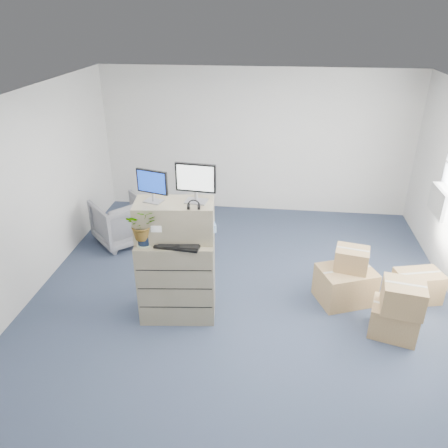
{
  "coord_description": "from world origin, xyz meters",
  "views": [
    {
      "loc": [
        0.36,
        -4.79,
        3.77
      ],
      "look_at": [
        -0.26,
        0.4,
        1.15
      ],
      "focal_mm": 35.0,
      "sensor_mm": 36.0,
      "label": 1
    }
  ],
  "objects": [
    {
      "name": "phone_dock",
      "position": [
        -0.91,
        -0.05,
        1.19
      ],
      "size": [
        0.08,
        0.07,
        0.16
      ],
      "rotation": [
        0.0,
        0.0,
        0.11
      ],
      "color": "silver",
      "rests_on": "filing_cabinet_lower"
    },
    {
      "name": "mouse",
      "position": [
        -0.48,
        -0.17,
        1.16
      ],
      "size": [
        0.13,
        0.1,
        0.04
      ],
      "primitive_type": "ellipsoid",
      "rotation": [
        0.0,
        0.0,
        0.33
      ],
      "color": "silver",
      "rests_on": "filing_cabinet_lower"
    },
    {
      "name": "headphones",
      "position": [
        -0.55,
        -0.18,
        1.66
      ],
      "size": [
        0.15,
        0.03,
        0.15
      ],
      "primitive_type": "torus",
      "rotation": [
        1.57,
        0.0,
        0.11
      ],
      "color": "black",
      "rests_on": "filing_cabinet_upper"
    },
    {
      "name": "external_drive",
      "position": [
        -0.51,
        0.08,
        1.17
      ],
      "size": [
        0.26,
        0.23,
        0.07
      ],
      "primitive_type": "cube",
      "rotation": [
        0.0,
        0.0,
        0.34
      ],
      "color": "black",
      "rests_on": "filing_cabinet_lower"
    },
    {
      "name": "monitor_right",
      "position": [
        -0.56,
        0.02,
        1.9
      ],
      "size": [
        0.5,
        0.22,
        0.49
      ],
      "rotation": [
        0.0,
        0.0,
        -0.11
      ],
      "color": "#99999E",
      "rests_on": "filing_cabinet_upper"
    },
    {
      "name": "ground",
      "position": [
        0.0,
        0.0,
        0.0
      ],
      "size": [
        7.0,
        7.0,
        0.0
      ],
      "primitive_type": "plane",
      "color": "#273446",
      "rests_on": "ground"
    },
    {
      "name": "tissue_box",
      "position": [
        -0.47,
        0.05,
        1.25
      ],
      "size": [
        0.31,
        0.22,
        0.1
      ],
      "primitive_type": "cube",
      "rotation": [
        0.0,
        0.0,
        0.32
      ],
      "color": "#4086DB",
      "rests_on": "external_drive"
    },
    {
      "name": "water_bottle",
      "position": [
        -0.77,
        -0.03,
        1.27
      ],
      "size": [
        0.08,
        0.08,
        0.26
      ],
      "primitive_type": "cylinder",
      "color": "gray",
      "rests_on": "filing_cabinet_lower"
    },
    {
      "name": "filing_cabinet_upper",
      "position": [
        -0.83,
        -0.02,
        1.38
      ],
      "size": [
        1.02,
        0.59,
        0.49
      ],
      "primitive_type": "cube",
      "rotation": [
        0.0,
        0.0,
        0.11
      ],
      "color": "gray",
      "rests_on": "filing_cabinet_lower"
    },
    {
      "name": "ac_unit",
      "position": [
        2.87,
        1.4,
        1.2
      ],
      "size": [
        0.24,
        0.6,
        0.4
      ],
      "primitive_type": "cube",
      "color": "silver",
      "rests_on": "wall_right"
    },
    {
      "name": "keyboard",
      "position": [
        -0.75,
        -0.25,
        1.15
      ],
      "size": [
        0.57,
        0.28,
        0.03
      ],
      "primitive_type": "cube",
      "rotation": [
        0.0,
        0.0,
        -0.09
      ],
      "color": "black",
      "rests_on": "filing_cabinet_lower"
    },
    {
      "name": "potted_plant",
      "position": [
        -1.17,
        -0.25,
        1.37
      ],
      "size": [
        0.42,
        0.46,
        0.4
      ],
      "rotation": [
        0.0,
        0.0,
        0.11
      ],
      "color": "#97AF8D",
      "rests_on": "filing_cabinet_lower"
    },
    {
      "name": "monitor_left",
      "position": [
        -1.08,
        -0.04,
        1.85
      ],
      "size": [
        0.4,
        0.21,
        0.41
      ],
      "rotation": [
        0.0,
        0.0,
        -0.29
      ],
      "color": "#99999E",
      "rests_on": "filing_cabinet_upper"
    },
    {
      "name": "filing_cabinet_lower",
      "position": [
        -0.82,
        -0.08,
        0.57
      ],
      "size": [
        1.03,
        0.7,
        1.14
      ],
      "primitive_type": "cube",
      "rotation": [
        0.0,
        0.0,
        0.11
      ],
      "color": "gray",
      "rests_on": "ground"
    },
    {
      "name": "cardboard_boxes",
      "position": [
        1.84,
        0.28,
        0.32
      ],
      "size": [
        1.82,
        1.37,
        0.81
      ],
      "color": "olive",
      "rests_on": "ground"
    },
    {
      "name": "wall_back",
      "position": [
        0.0,
        3.51,
        1.4
      ],
      "size": [
        6.0,
        0.02,
        2.8
      ],
      "primitive_type": "cube",
      "color": "silver",
      "rests_on": "ground"
    },
    {
      "name": "office_chair",
      "position": [
        -2.24,
        1.79,
        0.43
      ],
      "size": [
        1.15,
        1.15,
        0.87
      ],
      "primitive_type": "imported",
      "rotation": [
        0.0,
        0.0,
        3.9
      ],
      "color": "slate",
      "rests_on": "ground"
    }
  ]
}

